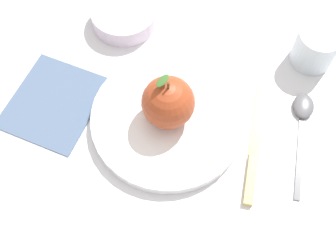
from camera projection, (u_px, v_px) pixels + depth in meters
The scene contains 8 objects.
ground_plane at pixel (178, 115), 0.69m from camera, with size 2.40×2.40×0.00m, color silver.
dinner_plate at pixel (168, 118), 0.68m from camera, with size 0.25×0.25×0.02m.
apple at pixel (168, 102), 0.63m from camera, with size 0.08×0.08×0.10m.
side_bowl at pixel (124, 15), 0.77m from camera, with size 0.12×0.12×0.03m.
cup at pixel (316, 46), 0.71m from camera, with size 0.07×0.07×0.07m.
knife at pixel (254, 154), 0.66m from camera, with size 0.10×0.19×0.01m.
spoon at pixel (303, 118), 0.68m from camera, with size 0.10×0.18×0.01m.
linen_napkin at pixel (54, 102), 0.70m from camera, with size 0.14×0.16×0.00m, color slate.
Camera 1 is at (-0.19, 0.27, 0.61)m, focal length 45.22 mm.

